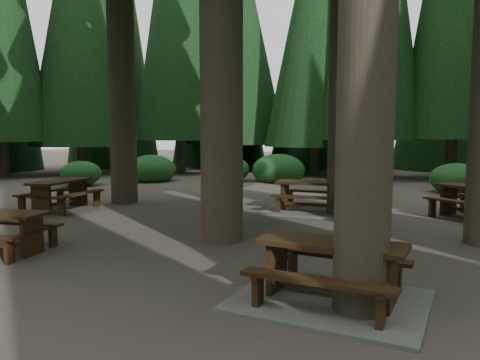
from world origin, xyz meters
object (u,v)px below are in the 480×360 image
at_px(picnic_table_a, 330,282).
at_px(picnic_table_b, 60,190).
at_px(picnic_table_d, 476,197).
at_px(picnic_table_c, 312,201).

bearing_deg(picnic_table_a, picnic_table_b, 157.60).
bearing_deg(picnic_table_d, picnic_table_a, -69.67).
xyz_separation_m(picnic_table_a, picnic_table_d, (1.95, 7.15, 0.28)).
distance_m(picnic_table_a, picnic_table_b, 9.43).
relative_size(picnic_table_a, picnic_table_c, 0.95).
height_order(picnic_table_b, picnic_table_c, picnic_table_c).
xyz_separation_m(picnic_table_a, picnic_table_b, (-8.55, 3.97, 0.28)).
bearing_deg(picnic_table_b, picnic_table_a, -121.19).
distance_m(picnic_table_b, picnic_table_c, 6.98).
relative_size(picnic_table_b, picnic_table_c, 0.81).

